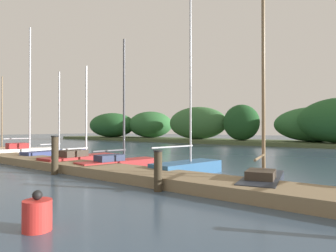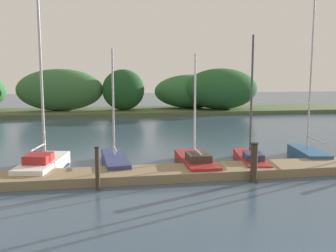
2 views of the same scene
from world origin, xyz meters
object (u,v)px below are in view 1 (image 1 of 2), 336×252
object	(u,v)px
sailboat_0	(1,149)
sailboat_2	(57,154)
channel_buoy_0	(37,215)
sailboat_1	(27,150)
sailboat_5	(189,165)
sailboat_3	(83,159)
sailboat_6	(263,173)
sailboat_4	(121,162)
mooring_piling_2	(55,155)
mooring_piling_3	(158,171)

from	to	relation	value
sailboat_0	sailboat_2	xyz separation A→B (m)	(7.08, 0.30, 0.02)
sailboat_0	channel_buoy_0	world-z (taller)	sailboat_0
sailboat_0	sailboat_1	bearing A→B (deg)	-94.88
sailboat_2	sailboat_5	xyz separation A→B (m)	(9.47, -0.01, 0.06)
sailboat_0	sailboat_3	distance (m)	10.66
sailboat_2	sailboat_3	size ratio (longest dim) A/B	1.05
sailboat_5	sailboat_6	distance (m)	3.46
sailboat_5	sailboat_6	xyz separation A→B (m)	(3.32, -0.94, 0.11)
sailboat_0	sailboat_4	size ratio (longest dim) A/B	0.97
sailboat_2	sailboat_6	bearing A→B (deg)	-98.33
sailboat_0	channel_buoy_0	xyz separation A→B (m)	(17.97, -6.75, 0.00)
sailboat_0	sailboat_2	size ratio (longest dim) A/B	1.09
channel_buoy_0	sailboat_2	bearing A→B (deg)	147.08
sailboat_5	channel_buoy_0	xyz separation A→B (m)	(1.42, -7.04, -0.08)
sailboat_4	mooring_piling_2	bearing A→B (deg)	170.62
sailboat_5	mooring_piling_3	distance (m)	3.39
sailboat_2	sailboat_4	bearing A→B (deg)	-100.32
sailboat_5	sailboat_6	world-z (taller)	sailboat_5
sailboat_4	mooring_piling_3	world-z (taller)	sailboat_4
mooring_piling_2	mooring_piling_3	world-z (taller)	mooring_piling_2
sailboat_6	mooring_piling_2	distance (m)	7.90
sailboat_4	mooring_piling_3	distance (m)	5.01
mooring_piling_2	channel_buoy_0	world-z (taller)	mooring_piling_2
sailboat_5	mooring_piling_3	world-z (taller)	sailboat_5
sailboat_5	mooring_piling_2	size ratio (longest dim) A/B	5.45
sailboat_0	sailboat_6	xyz separation A→B (m)	(19.88, -0.65, 0.19)
sailboat_4	sailboat_6	size ratio (longest dim) A/B	0.71
sailboat_3	sailboat_1	bearing A→B (deg)	87.68
sailboat_4	channel_buoy_0	size ratio (longest dim) A/B	8.19
sailboat_0	sailboat_5	world-z (taller)	sailboat_5
sailboat_2	mooring_piling_3	size ratio (longest dim) A/B	4.43
sailboat_0	sailboat_6	world-z (taller)	sailboat_6
sailboat_1	sailboat_3	bearing A→B (deg)	-82.96
sailboat_4	sailboat_0	bearing A→B (deg)	98.68
sailboat_4	sailboat_6	world-z (taller)	sailboat_6
sailboat_5	mooring_piling_3	xyz separation A→B (m)	(1.05, -3.22, 0.24)
sailboat_6	channel_buoy_0	distance (m)	6.39
sailboat_0	sailboat_5	xyz separation A→B (m)	(16.56, 0.29, 0.08)
sailboat_3	mooring_piling_3	xyz separation A→B (m)	(6.96, -2.46, 0.29)
sailboat_5	channel_buoy_0	world-z (taller)	sailboat_5
sailboat_0	channel_buoy_0	bearing A→B (deg)	-114.58
mooring_piling_3	channel_buoy_0	distance (m)	3.85
sailboat_6	mooring_piling_2	size ratio (longest dim) A/B	5.41
sailboat_1	sailboat_4	distance (m)	9.25
sailboat_3	mooring_piling_2	world-z (taller)	sailboat_3
sailboat_3	channel_buoy_0	world-z (taller)	sailboat_3
sailboat_6	mooring_piling_3	distance (m)	3.22
sailboat_0	sailboat_2	world-z (taller)	sailboat_0
sailboat_2	sailboat_3	xyz separation A→B (m)	(3.56, -0.77, -0.00)
sailboat_1	sailboat_4	bearing A→B (deg)	-81.41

